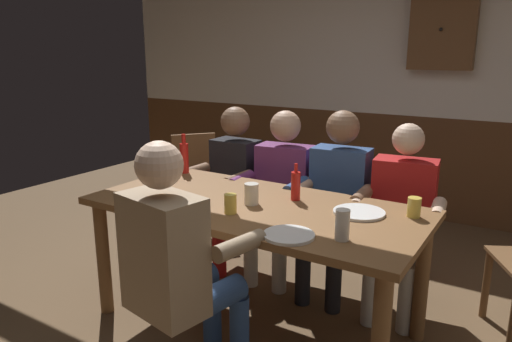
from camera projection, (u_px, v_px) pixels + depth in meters
The scene contains 21 objects.
ground_plane at pixel (242, 335), 2.78m from camera, with size 7.79×7.79×0.00m, color brown.
back_wall_upper at pixel (396, 39), 4.58m from camera, with size 6.49×0.12×1.44m, color silver.
back_wall_wainscot at pixel (387, 162), 4.88m from camera, with size 6.49×0.12×0.99m, color brown.
dining_table at pixel (255, 220), 2.74m from camera, with size 1.90×0.90×0.76m.
person_0 at pixel (230, 179), 3.62m from camera, with size 0.49×0.51×1.20m.
person_1 at pixel (281, 187), 3.40m from camera, with size 0.56×0.53×1.20m.
person_2 at pixel (336, 195), 3.17m from camera, with size 0.53×0.55×1.23m.
person_3 at pixel (401, 211), 2.95m from camera, with size 0.55×0.56×1.18m.
person_4 at pixel (178, 261), 2.17m from camera, with size 0.56×0.58×1.24m.
chair_empty_near_right at pixel (197, 181), 4.27m from camera, with size 0.62×0.62×0.88m.
table_candle at pixel (153, 176), 3.14m from camera, with size 0.04×0.04×0.08m, color #F9E08C.
plate_0 at pixel (289, 235), 2.23m from camera, with size 0.24×0.24×0.01m, color white.
plate_1 at pixel (359, 212), 2.54m from camera, with size 0.27×0.27×0.01m, color white.
bottle_0 at pixel (296, 185), 2.76m from camera, with size 0.05×0.05×0.22m.
bottle_1 at pixel (184, 157), 3.37m from camera, with size 0.06×0.06×0.28m.
pint_glass_0 at pixel (230, 204), 2.54m from camera, with size 0.07×0.07×0.11m, color #E5C64C.
pint_glass_1 at pixel (342, 225), 2.18m from camera, with size 0.07×0.07×0.15m, color white.
pint_glass_2 at pixel (414, 207), 2.48m from camera, with size 0.07×0.07×0.10m, color #E5C64C.
pint_glass_3 at pixel (161, 178), 2.99m from camera, with size 0.08×0.08×0.14m, color white.
pint_glass_4 at pixel (251, 194), 2.69m from camera, with size 0.08×0.08×0.12m, color white.
wall_dart_cabinet at pixel (443, 30), 4.22m from camera, with size 0.56×0.15×0.70m.
Camera 1 is at (1.37, -2.05, 1.61)m, focal length 33.58 mm.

